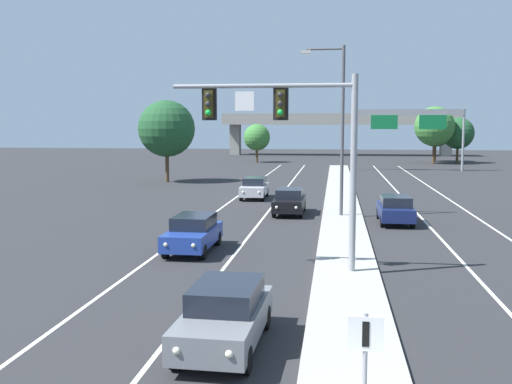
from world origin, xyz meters
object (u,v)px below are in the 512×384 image
(car_oncoming_silver, at_px, (254,188))
(tree_far_right_c, at_px, (458,133))
(car_oncoming_blue, at_px, (193,233))
(car_oncoming_grey, at_px, (225,315))
(street_lamp_median, at_px, (339,121))
(tree_far_right_a, at_px, (434,126))
(median_sign_post, at_px, (365,357))
(tree_far_left_b, at_px, (167,129))
(car_receding_navy, at_px, (395,209))
(highway_sign_gantry, at_px, (408,120))
(tree_far_right_b, at_px, (436,130))
(tree_far_left_c, at_px, (257,137))
(car_oncoming_black, at_px, (290,201))
(overhead_signal_mast, at_px, (295,131))

(car_oncoming_silver, height_order, tree_far_right_c, tree_far_right_c)
(car_oncoming_blue, bearing_deg, car_oncoming_grey, -72.35)
(street_lamp_median, distance_m, tree_far_right_a, 53.86)
(tree_far_right_a, bearing_deg, car_oncoming_grey, -102.75)
(median_sign_post, xyz_separation_m, car_oncoming_blue, (-6.71, 15.17, -0.77))
(car_oncoming_grey, height_order, tree_far_left_b, tree_far_left_b)
(car_oncoming_silver, distance_m, car_receding_navy, 13.97)
(street_lamp_median, xyz_separation_m, car_receding_navy, (3.23, -1.72, -4.97))
(tree_far_left_b, bearing_deg, car_oncoming_silver, -49.11)
(car_oncoming_blue, relative_size, highway_sign_gantry, 0.34)
(median_sign_post, relative_size, tree_far_right_b, 0.30)
(tree_far_left_b, xyz_separation_m, tree_far_left_c, (4.63, 31.59, -1.46))
(car_oncoming_black, bearing_deg, overhead_signal_mast, -84.94)
(tree_far_left_c, bearing_deg, tree_far_right_a, 0.25)
(street_lamp_median, xyz_separation_m, tree_far_right_b, (14.86, 57.42, -1.02))
(median_sign_post, height_order, car_oncoming_black, median_sign_post)
(median_sign_post, relative_size, car_receding_navy, 0.49)
(tree_far_right_c, xyz_separation_m, tree_far_right_a, (-3.70, -2.12, 1.00))
(overhead_signal_mast, xyz_separation_m, car_oncoming_blue, (-4.67, 3.29, -4.49))
(highway_sign_gantry, bearing_deg, car_oncoming_grey, -100.75)
(tree_far_right_c, bearing_deg, car_oncoming_silver, -117.46)
(highway_sign_gantry, relative_size, tree_far_left_c, 2.32)
(car_oncoming_silver, bearing_deg, highway_sign_gantry, 63.64)
(overhead_signal_mast, distance_m, street_lamp_median, 13.89)
(highway_sign_gantry, relative_size, tree_far_right_a, 1.62)
(car_receding_navy, bearing_deg, tree_far_left_c, 105.63)
(car_oncoming_black, bearing_deg, tree_far_left_b, 124.79)
(car_receding_navy, height_order, tree_far_right_a, tree_far_right_a)
(car_oncoming_grey, relative_size, car_oncoming_silver, 1.00)
(median_sign_post, distance_m, tree_far_left_c, 78.59)
(car_oncoming_silver, bearing_deg, tree_far_left_c, 97.33)
(median_sign_post, height_order, car_receding_navy, median_sign_post)
(median_sign_post, xyz_separation_m, tree_far_right_b, (14.47, 83.08, 3.19))
(car_oncoming_silver, height_order, highway_sign_gantry, highway_sign_gantry)
(median_sign_post, height_order, highway_sign_gantry, highway_sign_gantry)
(highway_sign_gantry, height_order, tree_far_right_b, highway_sign_gantry)
(median_sign_post, relative_size, tree_far_left_c, 0.38)
(highway_sign_gantry, xyz_separation_m, tree_far_right_c, (8.99, 15.92, -1.81))
(tree_far_right_c, distance_m, tree_far_right_b, 4.20)
(tree_far_left_c, bearing_deg, tree_far_right_b, 11.60)
(street_lamp_median, relative_size, car_oncoming_black, 2.23)
(street_lamp_median, distance_m, highway_sign_gantry, 39.21)
(overhead_signal_mast, bearing_deg, car_oncoming_blue, 144.81)
(overhead_signal_mast, height_order, tree_far_right_a, tree_far_right_a)
(tree_far_right_a, bearing_deg, tree_far_right_c, 29.89)
(overhead_signal_mast, xyz_separation_m, car_oncoming_silver, (-4.56, 22.36, -4.49))
(car_oncoming_grey, bearing_deg, tree_far_right_a, 77.25)
(tree_far_right_a, bearing_deg, tree_far_right_b, 78.89)
(median_sign_post, height_order, tree_far_right_c, tree_far_right_c)
(car_oncoming_grey, distance_m, tree_far_right_b, 80.93)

